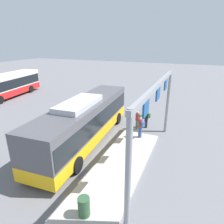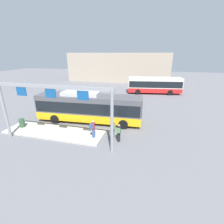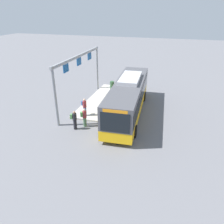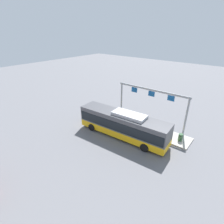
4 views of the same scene
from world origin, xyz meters
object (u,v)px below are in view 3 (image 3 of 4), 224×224
object	(u,v)px
person_boarding	(84,117)
person_waiting_mid	(74,120)
bus_main	(128,96)
trash_bin	(112,85)
person_waiting_near	(84,107)

from	to	relation	value
person_boarding	person_waiting_mid	distance (m)	0.90
person_boarding	bus_main	bearing A→B (deg)	17.91
bus_main	trash_bin	size ratio (longest dim) A/B	13.22
trash_bin	person_waiting_mid	bearing A→B (deg)	-0.78
person_waiting_near	person_waiting_mid	distance (m)	2.38
person_waiting_near	person_waiting_mid	size ratio (longest dim) A/B	1.00
bus_main	trash_bin	distance (m)	7.15
person_waiting_mid	person_waiting_near	bearing A→B (deg)	84.13
bus_main	person_waiting_near	world-z (taller)	bus_main
bus_main	person_boarding	distance (m)	4.75
bus_main	person_waiting_near	size ratio (longest dim) A/B	7.13
person_boarding	trash_bin	size ratio (longest dim) A/B	1.86
bus_main	person_waiting_mid	xyz separation A→B (m)	(4.24, -3.59, -0.92)
bus_main	person_waiting_mid	world-z (taller)	bus_main
person_waiting_mid	bus_main	bearing A→B (deg)	41.41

